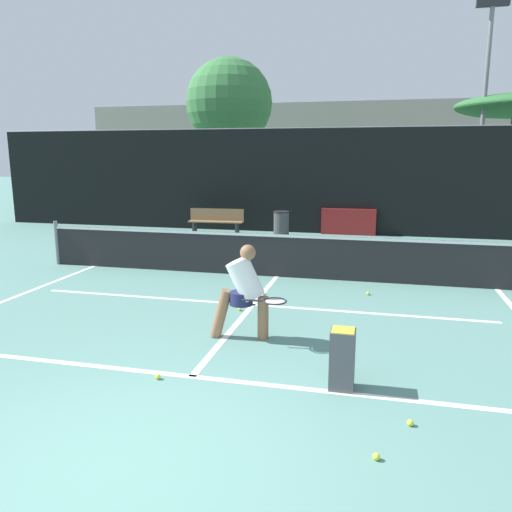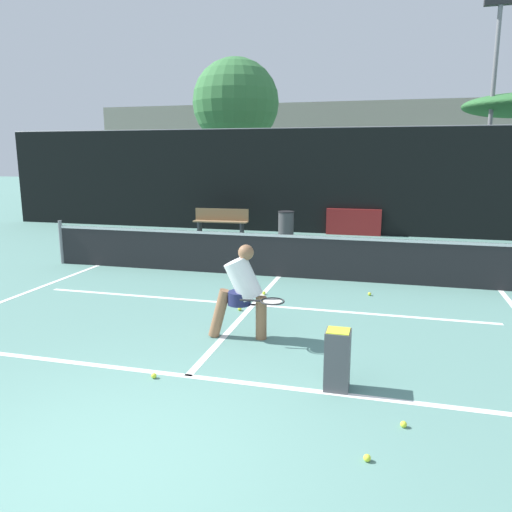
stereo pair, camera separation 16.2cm
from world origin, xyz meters
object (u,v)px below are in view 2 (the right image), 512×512
(ball_hopper, at_px, (337,358))
(player_practicing, at_px, (242,289))
(courtside_bench, at_px, (221,220))
(trash_bin, at_px, (286,224))
(parked_car, at_px, (358,210))

(ball_hopper, bearing_deg, player_practicing, 139.38)
(ball_hopper, distance_m, courtside_bench, 11.65)
(player_practicing, relative_size, trash_bin, 1.63)
(player_practicing, distance_m, ball_hopper, 2.02)
(player_practicing, distance_m, trash_bin, 9.19)
(player_practicing, height_order, trash_bin, player_practicing)
(courtside_bench, height_order, trash_bin, trash_bin)
(player_practicing, xyz_separation_m, parked_car, (0.91, 12.42, -0.13))
(trash_bin, relative_size, parked_car, 0.18)
(player_practicing, bearing_deg, parked_car, 78.90)
(player_practicing, distance_m, parked_car, 12.45)
(player_practicing, height_order, ball_hopper, player_practicing)
(courtside_bench, relative_size, trash_bin, 2.17)
(courtside_bench, bearing_deg, parked_car, 32.90)
(player_practicing, bearing_deg, trash_bin, 90.52)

